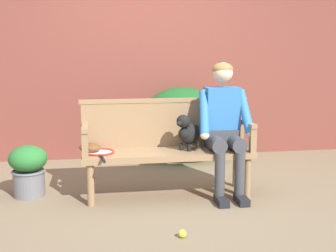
% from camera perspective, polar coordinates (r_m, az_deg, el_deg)
% --- Properties ---
extents(ground_plane, '(40.00, 40.00, 0.00)m').
position_cam_1_polar(ground_plane, '(4.71, -0.00, -8.65)').
color(ground_plane, '#7A664C').
extents(brick_garden_fence, '(8.00, 0.30, 2.80)m').
position_cam_1_polar(brick_garden_fence, '(6.28, -2.66, 9.03)').
color(brick_garden_fence, brown).
rests_on(brick_garden_fence, ground).
extents(hedge_bush_far_right, '(0.98, 0.89, 0.76)m').
position_cam_1_polar(hedge_bush_far_right, '(6.08, 2.04, -0.67)').
color(hedge_bush_far_right, '#286B2D').
rests_on(hedge_bush_far_right, ground).
extents(hedge_bush_far_left, '(1.14, 0.70, 0.97)m').
position_cam_1_polar(hedge_bush_far_left, '(6.03, 1.72, 0.26)').
color(hedge_bush_far_left, '#194C1E').
rests_on(hedge_bush_far_left, ground).
extents(hedge_bush_mid_right, '(1.13, 0.80, 0.67)m').
position_cam_1_polar(hedge_bush_mid_right, '(6.08, 2.78, -1.10)').
color(hedge_bush_mid_right, '#286B2D').
rests_on(hedge_bush_mid_right, ground).
extents(garden_bench, '(1.70, 0.49, 0.47)m').
position_cam_1_polar(garden_bench, '(4.59, -0.00, -3.84)').
color(garden_bench, '#93704C').
rests_on(garden_bench, ground).
extents(bench_backrest, '(1.74, 0.06, 0.50)m').
position_cam_1_polar(bench_backrest, '(4.74, -0.40, 0.49)').
color(bench_backrest, '#93704C').
rests_on(bench_backrest, garden_bench).
extents(bench_armrest_left_end, '(0.06, 0.49, 0.28)m').
position_cam_1_polar(bench_armrest_left_end, '(4.40, -10.29, -1.12)').
color(bench_armrest_left_end, '#93704C').
rests_on(bench_armrest_left_end, garden_bench).
extents(bench_armrest_right_end, '(0.06, 0.49, 0.28)m').
position_cam_1_polar(bench_armrest_right_end, '(4.65, 10.07, -0.51)').
color(bench_armrest_right_end, '#93704C').
rests_on(bench_armrest_right_end, garden_bench).
extents(person_seated, '(0.56, 0.64, 1.34)m').
position_cam_1_polar(person_seated, '(4.63, 6.94, 0.41)').
color(person_seated, black).
rests_on(person_seated, ground).
extents(dog_on_bench, '(0.32, 0.33, 0.37)m').
position_cam_1_polar(dog_on_bench, '(4.58, 2.48, -0.73)').
color(dog_on_bench, black).
rests_on(dog_on_bench, garden_bench).
extents(tennis_racket, '(0.31, 0.57, 0.03)m').
position_cam_1_polar(tennis_racket, '(4.50, -8.47, -3.30)').
color(tennis_racket, red).
rests_on(tennis_racket, garden_bench).
extents(baseball_glove, '(0.27, 0.24, 0.09)m').
position_cam_1_polar(baseball_glove, '(4.57, -9.69, -2.67)').
color(baseball_glove, brown).
rests_on(baseball_glove, garden_bench).
extents(tennis_ball, '(0.07, 0.07, 0.07)m').
position_cam_1_polar(tennis_ball, '(3.73, 1.79, -13.24)').
color(tennis_ball, '#CCDB33').
rests_on(tennis_ball, ground).
extents(potted_plant, '(0.38, 0.38, 0.52)m').
position_cam_1_polar(potted_plant, '(4.82, -16.99, -5.10)').
color(potted_plant, slate).
rests_on(potted_plant, ground).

